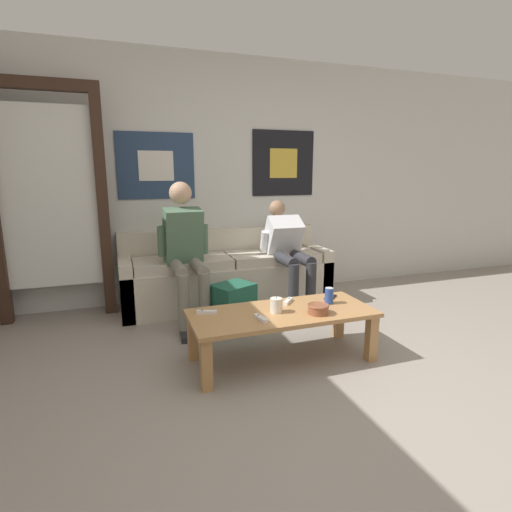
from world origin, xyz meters
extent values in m
plane|color=gray|center=(0.00, 0.00, 0.00)|extent=(18.00, 18.00, 0.00)
cube|color=silver|center=(0.00, 2.49, 1.27)|extent=(10.00, 0.05, 2.55)
cube|color=navy|center=(-0.80, 2.46, 1.42)|extent=(0.77, 0.01, 0.66)
cube|color=silver|center=(-0.80, 2.45, 1.42)|extent=(0.35, 0.01, 0.30)
cube|color=black|center=(0.59, 2.46, 1.46)|extent=(0.73, 0.01, 0.71)
cube|color=gold|center=(0.59, 2.45, 1.46)|extent=(0.33, 0.01, 0.32)
cube|color=#382319|center=(-1.33, 2.27, 1.02)|extent=(0.10, 0.10, 2.05)
cube|color=#382319|center=(-1.78, 2.27, 2.10)|extent=(1.00, 0.10, 0.10)
cube|color=silver|center=(-1.78, 2.29, 1.13)|extent=(0.82, 0.02, 1.64)
cube|color=beige|center=(-0.16, 2.40, 0.38)|extent=(2.15, 0.13, 0.76)
cube|color=beige|center=(-0.16, 2.08, 0.22)|extent=(2.15, 0.52, 0.43)
cube|color=beige|center=(-1.17, 2.08, 0.28)|extent=(0.12, 0.52, 0.55)
cube|color=beige|center=(0.86, 2.08, 0.28)|extent=(0.12, 0.52, 0.55)
cube|color=beige|center=(-0.63, 2.08, 0.48)|extent=(0.93, 0.48, 0.10)
cube|color=beige|center=(0.32, 2.08, 0.48)|extent=(0.93, 0.48, 0.10)
cube|color=#B27F4C|center=(-0.13, 0.75, 0.36)|extent=(1.34, 0.57, 0.03)
cube|color=#B27F4C|center=(-0.75, 0.98, 0.17)|extent=(0.07, 0.07, 0.35)
cube|color=#B27F4C|center=(0.48, 0.98, 0.17)|extent=(0.07, 0.07, 0.35)
cube|color=#B27F4C|center=(-0.75, 0.52, 0.17)|extent=(0.07, 0.07, 0.35)
cube|color=#B27F4C|center=(0.48, 0.52, 0.17)|extent=(0.07, 0.07, 0.35)
cylinder|color=gray|center=(-0.73, 1.66, 0.53)|extent=(0.11, 0.43, 0.11)
cylinder|color=gray|center=(-0.73, 1.45, 0.28)|extent=(0.10, 0.10, 0.51)
cube|color=#232328|center=(-0.73, 1.38, 0.03)|extent=(0.11, 0.25, 0.05)
cylinder|color=gray|center=(-0.55, 1.66, 0.53)|extent=(0.11, 0.43, 0.11)
cylinder|color=gray|center=(-0.55, 1.45, 0.28)|extent=(0.10, 0.10, 0.51)
cube|color=#232328|center=(-0.55, 1.38, 0.03)|extent=(0.11, 0.25, 0.05)
cube|color=#4C6B51|center=(-0.64, 1.91, 0.78)|extent=(0.35, 0.31, 0.53)
sphere|color=tan|center=(-0.64, 1.97, 1.17)|extent=(0.21, 0.21, 0.21)
cylinder|color=#4C6B51|center=(-0.84, 1.91, 0.74)|extent=(0.08, 0.10, 0.28)
cylinder|color=#4C6B51|center=(-0.45, 1.91, 0.74)|extent=(0.08, 0.10, 0.28)
cylinder|color=#2D2D33|center=(0.30, 1.68, 0.53)|extent=(0.11, 0.38, 0.11)
cylinder|color=#2D2D33|center=(0.30, 1.49, 0.28)|extent=(0.10, 0.10, 0.51)
cube|color=#232328|center=(0.30, 1.42, 0.03)|extent=(0.11, 0.25, 0.05)
cylinder|color=#2D2D33|center=(0.48, 1.68, 0.53)|extent=(0.11, 0.38, 0.11)
cylinder|color=#2D2D33|center=(0.48, 1.49, 0.28)|extent=(0.10, 0.10, 0.51)
cube|color=#232328|center=(0.48, 1.42, 0.03)|extent=(0.11, 0.25, 0.05)
cube|color=silver|center=(0.39, 1.97, 0.70)|extent=(0.35, 0.40, 0.46)
sphere|color=#9E7556|center=(0.39, 2.14, 0.99)|extent=(0.17, 0.17, 0.17)
cylinder|color=silver|center=(0.20, 1.99, 0.66)|extent=(0.08, 0.13, 0.23)
cylinder|color=silver|center=(0.58, 1.99, 0.66)|extent=(0.08, 0.13, 0.23)
cube|color=#1E5642|center=(-0.31, 1.43, 0.21)|extent=(0.42, 0.38, 0.41)
cube|color=#1E5642|center=(-0.26, 1.32, 0.11)|extent=(0.25, 0.18, 0.19)
cylinder|color=brown|center=(0.09, 0.62, 0.41)|extent=(0.15, 0.15, 0.06)
torus|color=brown|center=(0.09, 0.62, 0.44)|extent=(0.16, 0.16, 0.02)
cylinder|color=silver|center=(-0.18, 0.74, 0.43)|extent=(0.09, 0.09, 0.11)
cylinder|color=black|center=(-0.18, 0.74, 0.49)|extent=(0.00, 0.00, 0.01)
cylinder|color=#28479E|center=(0.27, 0.79, 0.44)|extent=(0.07, 0.07, 0.12)
cylinder|color=silver|center=(0.27, 0.79, 0.50)|extent=(0.06, 0.06, 0.00)
cube|color=white|center=(-0.66, 0.88, 0.39)|extent=(0.15, 0.08, 0.02)
cylinder|color=#333842|center=(-0.69, 0.89, 0.40)|extent=(0.01, 0.01, 0.00)
cube|color=white|center=(-0.34, 0.64, 0.39)|extent=(0.06, 0.15, 0.02)
cylinder|color=#333842|center=(-0.34, 0.67, 0.40)|extent=(0.01, 0.01, 0.00)
cube|color=white|center=(-0.01, 0.91, 0.39)|extent=(0.12, 0.13, 0.02)
cylinder|color=#333842|center=(0.01, 0.94, 0.40)|extent=(0.01, 0.01, 0.00)
cube|color=black|center=(0.36, 0.92, 0.38)|extent=(0.14, 0.14, 0.01)
cube|color=black|center=(0.36, 0.92, 0.39)|extent=(0.13, 0.13, 0.00)
camera|label=1|loc=(-1.22, -1.77, 1.36)|focal=28.00mm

